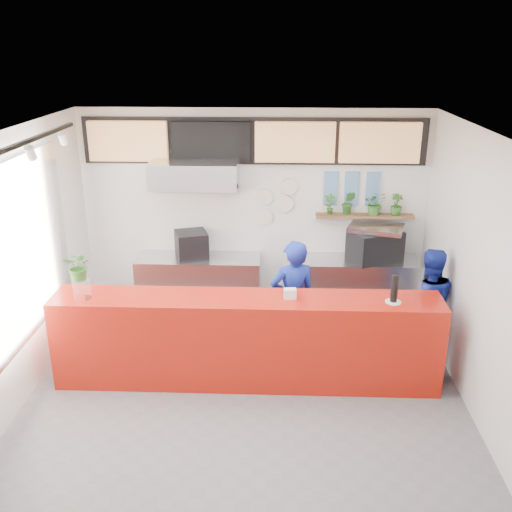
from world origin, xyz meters
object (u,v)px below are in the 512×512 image
at_px(service_counter, 247,340).
at_px(pepper_mill, 394,288).
at_px(staff_right, 426,305).
at_px(staff_center, 293,301).
at_px(espresso_machine, 375,245).
at_px(panini_oven, 192,245).

height_order(service_counter, pepper_mill, pepper_mill).
bearing_deg(pepper_mill, staff_right, 50.47).
xyz_separation_m(staff_center, staff_right, (1.69, 0.06, -0.05)).
bearing_deg(staff_center, service_counter, 29.23).
distance_m(espresso_machine, pepper_mill, 1.87).
distance_m(staff_center, pepper_mill, 1.37).
relative_size(panini_oven, espresso_machine, 0.63).
xyz_separation_m(panini_oven, staff_right, (3.13, -1.16, -0.34)).
bearing_deg(staff_right, pepper_mill, 46.53).
height_order(espresso_machine, pepper_mill, pepper_mill).
distance_m(espresso_machine, staff_right, 1.32).
bearing_deg(staff_center, staff_right, 164.86).
relative_size(espresso_machine, staff_right, 0.46).
bearing_deg(service_counter, staff_right, 15.91).
xyz_separation_m(panini_oven, espresso_machine, (2.64, 0.00, 0.03)).
bearing_deg(service_counter, pepper_mill, -2.06).
relative_size(staff_center, staff_right, 1.07).
height_order(espresso_machine, staff_right, staff_right).
relative_size(service_counter, staff_center, 2.82).
relative_size(staff_right, pepper_mill, 4.71).
relative_size(staff_center, pepper_mill, 5.03).
relative_size(service_counter, staff_right, 3.00).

